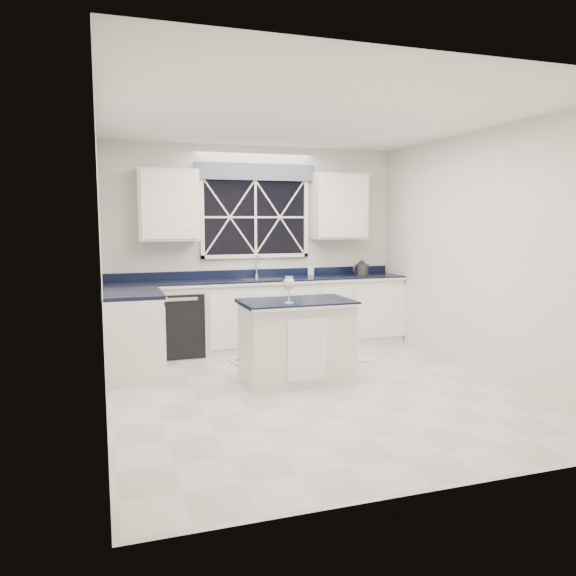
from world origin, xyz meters
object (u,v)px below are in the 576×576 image
object	(u,v)px
kettle	(362,268)
soap_bottle	(311,269)
faucet	(257,266)
dishwasher	(178,323)
wine_glass	(289,285)
island	(296,341)

from	to	relation	value
kettle	soap_bottle	world-z (taller)	kettle
faucet	kettle	world-z (taller)	faucet
dishwasher	faucet	bearing A→B (deg)	10.02
wine_glass	island	bearing A→B (deg)	50.06
faucet	wine_glass	bearing A→B (deg)	-95.74
wine_glass	soap_bottle	bearing A→B (deg)	63.46
dishwasher	faucet	distance (m)	1.31
faucet	kettle	size ratio (longest dim) A/B	1.01
island	kettle	size ratio (longest dim) A/B	3.94
faucet	island	xyz separation A→B (m)	(-0.06, -1.79, -0.66)
wine_glass	faucet	bearing A→B (deg)	84.26
island	kettle	xyz separation A→B (m)	(1.54, 1.63, 0.60)
island	wine_glass	size ratio (longest dim) A/B	4.30
wine_glass	soap_bottle	distance (m)	2.22
wine_glass	dishwasher	bearing A→B (deg)	117.11
island	soap_bottle	bearing A→B (deg)	64.13
dishwasher	island	xyz separation A→B (m)	(1.04, -1.60, 0.03)
soap_bottle	kettle	bearing A→B (deg)	-15.77
dishwasher	wine_glass	xyz separation A→B (m)	(0.90, -1.76, 0.66)
island	kettle	bearing A→B (deg)	45.74
dishwasher	faucet	size ratio (longest dim) A/B	2.72
kettle	soap_bottle	bearing A→B (deg)	148.02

